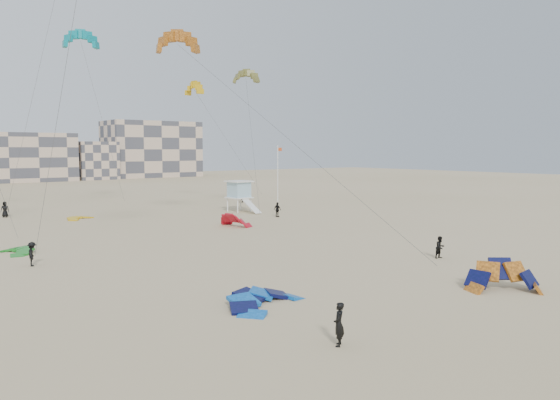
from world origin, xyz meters
TOP-DOWN VIEW (x-y plane):
  - ground at (0.00, 0.00)m, footprint 320.00×320.00m
  - kite_ground_blue at (-0.81, 3.92)m, footprint 6.01×6.15m
  - kite_ground_orange at (11.36, -1.90)m, footprint 5.89×5.87m
  - kite_ground_green at (-7.90, 26.68)m, footprint 3.94×3.74m
  - kite_ground_red_far at (13.44, 29.08)m, footprint 4.48×4.43m
  - kite_ground_yellow at (2.31, 44.51)m, footprint 4.29×4.34m
  - kitesurfer_main at (-1.83, -2.58)m, footprint 0.76×0.75m
  - kitesurfer_b at (16.22, 5.98)m, footprint 0.83×0.67m
  - kitesurfer_c at (-7.97, 20.91)m, footprint 0.85×1.18m
  - kitesurfer_d at (21.46, 32.61)m, footprint 0.67×1.09m
  - kitesurfer_e at (-4.02, 51.60)m, footprint 1.05×0.85m
  - kitesurfer_f at (27.81, 50.14)m, footprint 0.72×1.69m
  - kite_fly_orange at (9.05, 32.85)m, footprint 5.78×34.18m
  - kite_fly_olive at (21.75, 39.59)m, footprint 6.72×11.52m
  - kite_fly_yellow at (21.82, 53.22)m, footprint 11.70×4.98m
  - kite_fly_teal_b at (6.18, 54.35)m, footprint 7.52×5.45m
  - lifeguard_tower_near at (20.94, 40.01)m, footprint 3.00×5.49m
  - flagpole at (24.52, 36.60)m, footprint 0.68×0.11m
  - condo_mid at (10.00, 130.00)m, footprint 32.00×16.00m
  - condo_east at (50.00, 132.00)m, footprint 26.00×14.00m
  - condo_fill_right at (32.00, 128.00)m, footprint 10.00×10.00m

SIDE VIEW (x-z plane):
  - ground at x=0.00m, z-range 0.00..0.00m
  - kite_ground_blue at x=-0.81m, z-range -1.11..1.11m
  - kite_ground_orange at x=11.36m, z-range -2.10..2.10m
  - kite_ground_green at x=-7.90m, z-range -0.69..0.69m
  - kite_ground_red_far at x=13.44m, z-range -1.93..1.93m
  - kite_ground_yellow at x=2.31m, z-range -0.39..0.39m
  - kitesurfer_b at x=16.22m, z-range 0.00..1.61m
  - kitesurfer_c at x=-7.97m, z-range 0.00..1.65m
  - kitesurfer_d at x=21.46m, z-range 0.00..1.73m
  - kitesurfer_f at x=27.81m, z-range 0.00..1.77m
  - kitesurfer_main at x=-1.83m, z-range 0.00..1.77m
  - kitesurfer_e at x=-4.02m, z-range 0.00..1.85m
  - lifeguard_tower_near at x=20.94m, z-range -0.02..3.92m
  - flagpole at x=24.52m, z-range 0.20..8.62m
  - condo_fill_right at x=32.00m, z-range 0.00..10.00m
  - condo_mid at x=10.00m, z-range 0.00..12.00m
  - condo_east at x=50.00m, z-range 0.00..16.00m
  - kite_fly_yellow at x=21.82m, z-range 8.25..24.84m
  - kite_fly_olive at x=21.75m, z-range 8.24..25.36m
  - kite_fly_orange at x=9.05m, z-range 9.04..27.83m
  - kite_fly_teal_b at x=6.18m, z-range 10.71..32.80m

